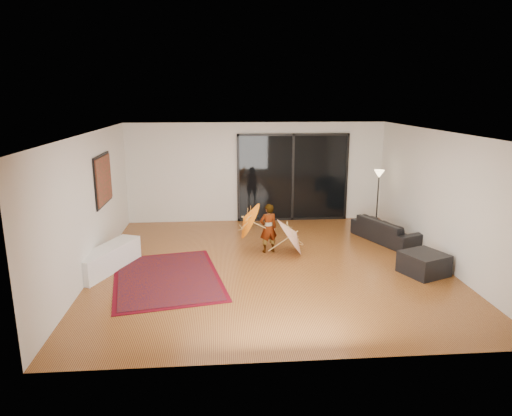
{
  "coord_description": "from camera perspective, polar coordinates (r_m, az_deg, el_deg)",
  "views": [
    {
      "loc": [
        -0.99,
        -8.77,
        3.39
      ],
      "look_at": [
        -0.25,
        0.47,
        1.1
      ],
      "focal_mm": 32.0,
      "sensor_mm": 36.0,
      "label": 1
    }
  ],
  "objects": [
    {
      "name": "floor_lamp",
      "position": [
        12.23,
        15.08,
        3.11
      ],
      "size": [
        0.26,
        0.26,
        1.53
      ],
      "color": "black",
      "rests_on": "floor"
    },
    {
      "name": "child",
      "position": [
        10.05,
        1.55,
        -2.54
      ],
      "size": [
        0.46,
        0.36,
        1.1
      ],
      "primitive_type": "imported",
      "rotation": [
        0.0,
        0.0,
        3.42
      ],
      "color": "#999999",
      "rests_on": "floor"
    },
    {
      "name": "painting",
      "position": [
        10.22,
        -18.53,
        3.36
      ],
      "size": [
        0.04,
        1.28,
        1.08
      ],
      "color": "black",
      "rests_on": "wall_left"
    },
    {
      "name": "media_console",
      "position": [
        9.56,
        -18.07,
        -6.07
      ],
      "size": [
        1.06,
        1.76,
        0.48
      ],
      "primitive_type": "cube",
      "rotation": [
        0.0,
        0.0,
        -0.4
      ],
      "color": "white",
      "rests_on": "floor"
    },
    {
      "name": "parasol_orange",
      "position": [
        9.91,
        -1.58,
        -1.67
      ],
      "size": [
        0.54,
        0.84,
        0.88
      ],
      "rotation": [
        0.0,
        -1.09,
        0.0
      ],
      "color": "orange",
      "rests_on": "child"
    },
    {
      "name": "wall_back",
      "position": [
        12.47,
        0.05,
        4.47
      ],
      "size": [
        7.0,
        0.0,
        7.0
      ],
      "primitive_type": "plane",
      "rotation": [
        1.57,
        0.0,
        0.0
      ],
      "color": "silver",
      "rests_on": "floor"
    },
    {
      "name": "speaker",
      "position": [
        9.87,
        -17.63,
        -5.89
      ],
      "size": [
        0.35,
        0.35,
        0.32
      ],
      "primitive_type": "cube",
      "rotation": [
        0.0,
        0.0,
        0.26
      ],
      "color": "#424244",
      "rests_on": "floor"
    },
    {
      "name": "wall_right",
      "position": [
        10.06,
        22.07,
        1.15
      ],
      "size": [
        0.0,
        7.0,
        7.0
      ],
      "primitive_type": "plane",
      "rotation": [
        1.57,
        0.0,
        -1.57
      ],
      "color": "silver",
      "rests_on": "floor"
    },
    {
      "name": "sliding_door",
      "position": [
        12.59,
        4.62,
        3.82
      ],
      "size": [
        3.06,
        0.07,
        2.4
      ],
      "color": "black",
      "rests_on": "wall_back"
    },
    {
      "name": "parasol_white",
      "position": [
        10.0,
        5.07,
        -2.94
      ],
      "size": [
        0.68,
        0.93,
        0.97
      ],
      "rotation": [
        0.0,
        0.97,
        0.0
      ],
      "color": "silver",
      "rests_on": "floor"
    },
    {
      "name": "floor",
      "position": [
        9.45,
        1.77,
        -7.14
      ],
      "size": [
        7.0,
        7.0,
        0.0
      ],
      "primitive_type": "plane",
      "color": "#9D642B",
      "rests_on": "ground"
    },
    {
      "name": "wall_front",
      "position": [
        5.73,
        5.72,
        -7.02
      ],
      "size": [
        7.0,
        0.0,
        7.0
      ],
      "primitive_type": "plane",
      "rotation": [
        -1.57,
        0.0,
        0.0
      ],
      "color": "silver",
      "rests_on": "floor"
    },
    {
      "name": "ottoman",
      "position": [
        9.51,
        20.24,
        -6.54
      ],
      "size": [
        0.97,
        0.97,
        0.42
      ],
      "primitive_type": "cube",
      "rotation": [
        0.0,
        0.0,
        0.4
      ],
      "color": "black",
      "rests_on": "floor"
    },
    {
      "name": "ceiling",
      "position": [
        8.85,
        1.9,
        9.41
      ],
      "size": [
        7.0,
        7.0,
        0.0
      ],
      "primitive_type": "plane",
      "rotation": [
        3.14,
        0.0,
        0.0
      ],
      "color": "white",
      "rests_on": "wall_back"
    },
    {
      "name": "wall_left",
      "position": [
        9.34,
        -20.03,
        0.42
      ],
      "size": [
        0.0,
        7.0,
        7.0
      ],
      "primitive_type": "plane",
      "rotation": [
        1.57,
        0.0,
        1.57
      ],
      "color": "silver",
      "rests_on": "floor"
    },
    {
      "name": "sofa",
      "position": [
        11.32,
        16.02,
        -2.68
      ],
      "size": [
        1.35,
        1.97,
        0.54
      ],
      "primitive_type": "imported",
      "rotation": [
        0.0,
        0.0,
        1.96
      ],
      "color": "black",
      "rests_on": "floor"
    },
    {
      "name": "persian_rug",
      "position": [
        8.97,
        -11.07,
        -8.53
      ],
      "size": [
        2.44,
        3.06,
        0.02
      ],
      "rotation": [
        0.0,
        0.0,
        0.19
      ],
      "color": "#530713",
      "rests_on": "floor"
    }
  ]
}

